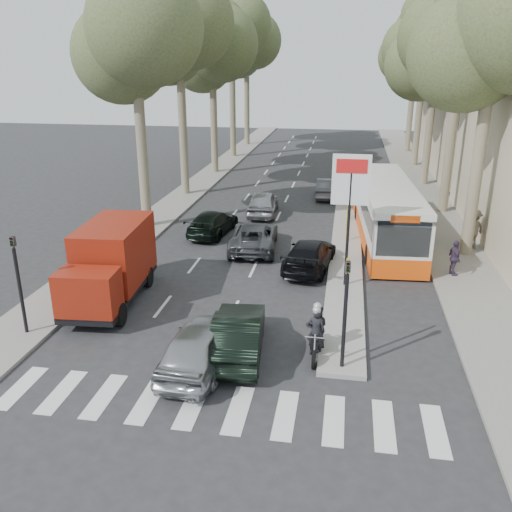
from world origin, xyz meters
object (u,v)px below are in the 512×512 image
at_px(dark_hatchback, 238,333).
at_px(motorcycle, 316,331).
at_px(silver_hatchback, 200,345).
at_px(city_bus, 386,211).
at_px(red_truck, 111,263).

xyz_separation_m(dark_hatchback, motorcycle, (2.48, 0.46, 0.08)).
bearing_deg(silver_hatchback, motorcycle, -154.29).
bearing_deg(city_bus, dark_hatchback, -116.12).
bearing_deg(red_truck, motorcycle, -22.96).
distance_m(red_truck, motorcycle, 8.65).
xyz_separation_m(silver_hatchback, motorcycle, (3.48, 1.46, 0.05)).
bearing_deg(motorcycle, dark_hatchback, -169.38).
xyz_separation_m(red_truck, motorcycle, (8.16, -2.75, -0.80)).
xyz_separation_m(silver_hatchback, dark_hatchback, (1.00, 1.00, -0.03)).
xyz_separation_m(dark_hatchback, city_bus, (5.31, 12.82, 0.89)).
xyz_separation_m(city_bus, motorcycle, (-2.83, -12.36, -0.81)).
height_order(red_truck, motorcycle, red_truck).
xyz_separation_m(dark_hatchback, red_truck, (-5.68, 3.22, 0.88)).
relative_size(dark_hatchback, city_bus, 0.37).
bearing_deg(silver_hatchback, city_bus, -111.64).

